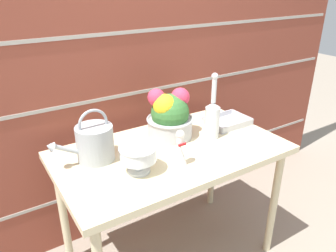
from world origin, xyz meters
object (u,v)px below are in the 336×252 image
at_px(figurine_vase, 180,151).
at_px(wire_tray, 227,122).
at_px(crystal_pedestal_bowl, 138,155).
at_px(glass_decanter, 212,117).
at_px(flower_planter, 170,116).
at_px(watering_can, 94,142).

xyz_separation_m(figurine_vase, wire_tray, (0.51, 0.24, -0.06)).
xyz_separation_m(crystal_pedestal_bowl, glass_decanter, (0.51, 0.10, 0.03)).
bearing_deg(wire_tray, glass_decanter, -155.85).
bearing_deg(figurine_vase, crystal_pedestal_bowl, 164.42).
bearing_deg(glass_decanter, flower_planter, 144.95).
relative_size(watering_can, crystal_pedestal_bowl, 1.84).
relative_size(crystal_pedestal_bowl, flower_planter, 0.62).
bearing_deg(figurine_vase, flower_planter, 66.27).
xyz_separation_m(watering_can, glass_decanter, (0.64, -0.11, 0.03)).
bearing_deg(wire_tray, watering_can, 178.24).
relative_size(flower_planter, wire_tray, 1.11).
height_order(watering_can, glass_decanter, glass_decanter).
bearing_deg(glass_decanter, watering_can, 169.91).
bearing_deg(glass_decanter, wire_tray, 24.15).
xyz_separation_m(crystal_pedestal_bowl, figurine_vase, (0.19, -0.05, -0.01)).
bearing_deg(crystal_pedestal_bowl, glass_decanter, 11.03).
xyz_separation_m(flower_planter, wire_tray, (0.39, -0.05, -0.12)).
relative_size(glass_decanter, wire_tray, 1.46).
relative_size(figurine_vase, wire_tray, 0.72).
bearing_deg(watering_can, crystal_pedestal_bowl, -59.29).
bearing_deg(watering_can, flower_planter, 2.77).
height_order(crystal_pedestal_bowl, glass_decanter, glass_decanter).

